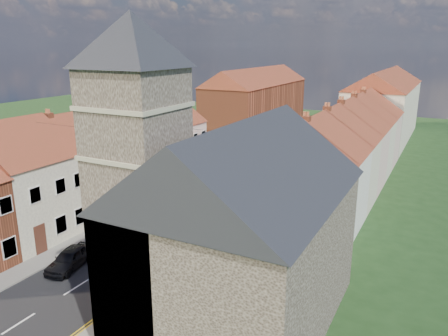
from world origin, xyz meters
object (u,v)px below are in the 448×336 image
(car_far, at_px, (264,152))
(car_distant, at_px, (308,127))
(church, at_px, (227,215))
(car_near, at_px, (70,258))
(car_mid, at_px, (239,168))
(lamppost, at_px, (184,156))
(pedestrian_right, at_px, (250,196))

(car_far, height_order, car_distant, car_distant)
(church, xyz_separation_m, car_distant, (-11.91, 52.78, -5.22))
(church, relative_size, car_far, 3.73)
(car_near, relative_size, car_mid, 0.81)
(lamppost, bearing_deg, car_distant, 88.00)
(car_near, distance_m, car_far, 32.92)
(car_mid, height_order, car_distant, car_mid)
(car_far, bearing_deg, car_mid, -67.77)
(pedestrian_right, bearing_deg, lamppost, -22.32)
(church, xyz_separation_m, car_mid, (-10.86, 24.16, -5.09))
(pedestrian_right, bearing_deg, car_distant, -93.11)
(pedestrian_right, bearing_deg, church, 97.59)
(car_far, relative_size, pedestrian_right, 2.13)
(lamppost, relative_size, pedestrian_right, 3.14)
(car_mid, relative_size, car_far, 1.17)
(car_mid, bearing_deg, lamppost, -102.26)
(lamppost, bearing_deg, car_mid, 72.82)
(lamppost, height_order, car_distant, lamppost)
(church, height_order, lamppost, church)
(church, distance_m, car_far, 35.59)
(church, height_order, car_mid, church)
(church, distance_m, pedestrian_right, 17.08)
(car_mid, xyz_separation_m, car_distant, (-1.05, 28.63, -0.13))
(pedestrian_right, bearing_deg, car_far, -83.84)
(church, height_order, car_distant, church)
(car_distant, relative_size, pedestrian_right, 2.47)
(church, height_order, pedestrian_right, church)
(pedestrian_right, bearing_deg, car_mid, -71.93)
(lamppost, xyz_separation_m, car_far, (1.47, 16.52, -2.95))
(lamppost, height_order, pedestrian_right, lamppost)
(car_near, distance_m, car_mid, 23.89)
(car_distant, xyz_separation_m, pedestrian_right, (6.25, -37.40, 0.42))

